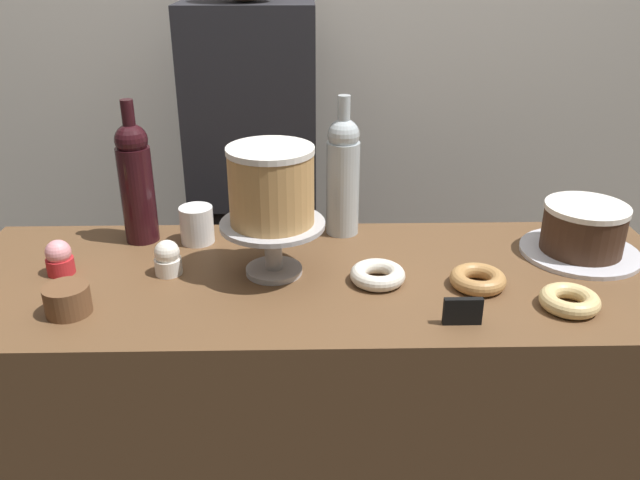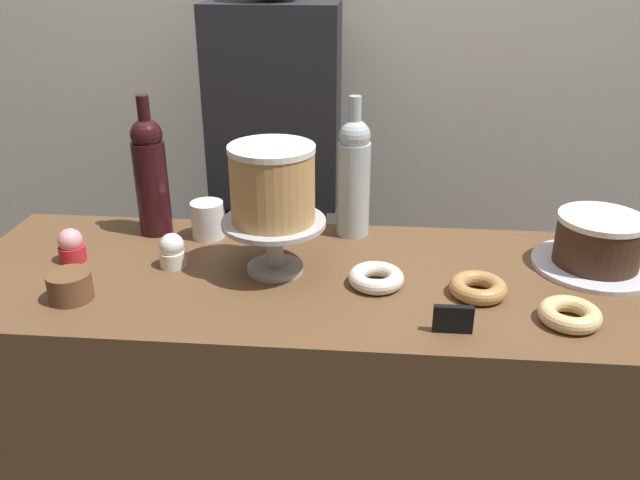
{
  "view_description": "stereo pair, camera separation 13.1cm",
  "coord_description": "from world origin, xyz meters",
  "views": [
    {
      "loc": [
        -0.03,
        -1.19,
        1.53
      ],
      "look_at": [
        0.0,
        0.0,
        0.99
      ],
      "focal_mm": 36.34,
      "sensor_mm": 36.0,
      "label": 1
    },
    {
      "loc": [
        0.1,
        -1.19,
        1.53
      ],
      "look_at": [
        0.0,
        0.0,
        0.99
      ],
      "focal_mm": 36.34,
      "sensor_mm": 36.0,
      "label": 2
    }
  ],
  "objects": [
    {
      "name": "cupcake_strawberry",
      "position": [
        -0.54,
        0.02,
        0.95
      ],
      "size": [
        0.06,
        0.06,
        0.07
      ],
      "color": "red",
      "rests_on": "display_counter"
    },
    {
      "name": "wine_bottle_clear",
      "position": [
        0.06,
        0.22,
        1.06
      ],
      "size": [
        0.08,
        0.08,
        0.33
      ],
      "color": "#B2BCC1",
      "rests_on": "display_counter"
    },
    {
      "name": "display_counter",
      "position": [
        0.0,
        0.0,
        0.46
      ],
      "size": [
        1.52,
        0.54,
        0.91
      ],
      "color": "brown",
      "rests_on": "ground_plane"
    },
    {
      "name": "white_layer_cake",
      "position": [
        -0.1,
        0.01,
        1.1
      ],
      "size": [
        0.17,
        0.17,
        0.16
      ],
      "color": "tan",
      "rests_on": "cake_stand_pedestal"
    },
    {
      "name": "donut_glazed",
      "position": [
        0.47,
        -0.14,
        0.93
      ],
      "size": [
        0.11,
        0.11,
        0.03
      ],
      "color": "#E0C17F",
      "rests_on": "display_counter"
    },
    {
      "name": "wine_bottle_dark_red",
      "position": [
        -0.41,
        0.19,
        1.06
      ],
      "size": [
        0.08,
        0.08,
        0.33
      ],
      "color": "black",
      "rests_on": "display_counter"
    },
    {
      "name": "barista_figure",
      "position": [
        -0.18,
        0.6,
        0.84
      ],
      "size": [
        0.36,
        0.22,
        1.6
      ],
      "color": "black",
      "rests_on": "ground_plane"
    },
    {
      "name": "cupcake_vanilla",
      "position": [
        -0.31,
        0.01,
        0.95
      ],
      "size": [
        0.06,
        0.06,
        0.07
      ],
      "color": "white",
      "rests_on": "display_counter"
    },
    {
      "name": "chocolate_round_cake",
      "position": [
        0.58,
        0.09,
        0.97
      ],
      "size": [
        0.18,
        0.18,
        0.11
      ],
      "color": "#3D2619",
      "rests_on": "silver_serving_platter"
    },
    {
      "name": "donut_sugar",
      "position": [
        0.12,
        -0.03,
        0.93
      ],
      "size": [
        0.11,
        0.11,
        0.03
      ],
      "color": "silver",
      "rests_on": "display_counter"
    },
    {
      "name": "cookie_stack",
      "position": [
        -0.47,
        -0.14,
        0.94
      ],
      "size": [
        0.08,
        0.08,
        0.05
      ],
      "color": "brown",
      "rests_on": "display_counter"
    },
    {
      "name": "donut_maple",
      "position": [
        0.31,
        -0.06,
        0.93
      ],
      "size": [
        0.11,
        0.11,
        0.03
      ],
      "color": "#B27F47",
      "rests_on": "display_counter"
    },
    {
      "name": "cake_stand_pedestal",
      "position": [
        -0.1,
        0.01,
        0.99
      ],
      "size": [
        0.21,
        0.21,
        0.12
      ],
      "color": "#B2B2B7",
      "rests_on": "display_counter"
    },
    {
      "name": "silver_serving_platter",
      "position": [
        0.58,
        0.09,
        0.92
      ],
      "size": [
        0.26,
        0.26,
        0.01
      ],
      "color": "silver",
      "rests_on": "display_counter"
    },
    {
      "name": "price_sign_chalkboard",
      "position": [
        0.25,
        -0.19,
        0.94
      ],
      "size": [
        0.07,
        0.01,
        0.05
      ],
      "color": "black",
      "rests_on": "display_counter"
    },
    {
      "name": "coffee_cup_ceramic",
      "position": [
        -0.28,
        0.17,
        0.95
      ],
      "size": [
        0.08,
        0.08,
        0.08
      ],
      "color": "white",
      "rests_on": "display_counter"
    },
    {
      "name": "back_wall",
      "position": [
        0.0,
        0.85,
        1.3
      ],
      "size": [
        6.0,
        0.05,
        2.6
      ],
      "color": "silver",
      "rests_on": "ground_plane"
    }
  ]
}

